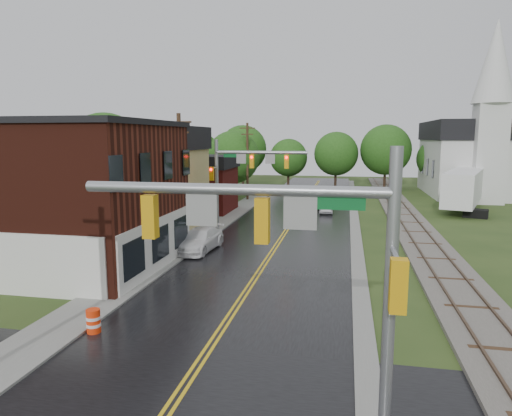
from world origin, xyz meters
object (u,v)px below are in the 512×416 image
(utility_pole_b, at_px, (180,176))
(sedan_silver, at_px, (326,207))
(pickup_white, at_px, (200,240))
(construction_barrel, at_px, (93,321))
(traffic_signal_near, at_px, (295,245))
(tree_left_a, at_px, (14,168))
(church, at_px, (472,150))
(suv_dark, at_px, (308,203))
(semi_trailer, at_px, (464,187))
(traffic_signal_far, at_px, (243,168))
(tree_left_b, at_px, (107,155))
(tree_left_c, at_px, (177,163))
(utility_pole_c, at_px, (247,160))
(brick_building, at_px, (43,194))
(tree_left_e, at_px, (234,158))

(utility_pole_b, height_order, sedan_silver, utility_pole_b)
(utility_pole_b, bearing_deg, pickup_white, -47.01)
(construction_barrel, bearing_deg, pickup_white, 90.14)
(traffic_signal_near, xyz_separation_m, tree_left_a, (-23.32, 19.90, 0.15))
(traffic_signal_near, relative_size, tree_left_a, 0.85)
(church, xyz_separation_m, suv_dark, (-19.20, -15.17, -5.19))
(traffic_signal_near, xyz_separation_m, semi_trailer, (12.94, 39.42, -2.59))
(traffic_signal_near, bearing_deg, suv_dark, 94.18)
(church, distance_m, traffic_signal_far, 35.59)
(tree_left_b, height_order, tree_left_c, tree_left_b)
(tree_left_a, relative_size, suv_dark, 1.87)
(utility_pole_c, xyz_separation_m, tree_left_c, (-7.05, -4.10, -0.21))
(brick_building, height_order, tree_left_e, brick_building)
(tree_left_c, bearing_deg, pickup_white, -65.62)
(utility_pole_b, xyz_separation_m, tree_left_e, (-2.05, 23.90, 0.09))
(utility_pole_b, distance_m, tree_left_a, 13.05)
(sedan_silver, height_order, pickup_white, pickup_white)
(tree_left_c, height_order, suv_dark, tree_left_c)
(traffic_signal_near, relative_size, utility_pole_b, 0.82)
(construction_barrel, bearing_deg, tree_left_e, 96.07)
(brick_building, distance_m, traffic_signal_near, 20.60)
(traffic_signal_near, xyz_separation_m, pickup_white, (-8.20, 17.78, -4.25))
(tree_left_c, relative_size, semi_trailer, 0.58)
(tree_left_c, xyz_separation_m, suv_dark, (14.65, -1.33, -3.87))
(sedan_silver, relative_size, semi_trailer, 0.28)
(tree_left_b, distance_m, semi_trailer, 35.71)
(tree_left_a, bearing_deg, utility_pole_c, 59.45)
(semi_trailer, bearing_deg, traffic_signal_near, -108.17)
(church, xyz_separation_m, utility_pole_c, (-26.80, -9.74, -1.11))
(utility_pole_b, relative_size, tree_left_a, 1.04)
(church, relative_size, traffic_signal_far, 2.72)
(brick_building, height_order, sedan_silver, brick_building)
(traffic_signal_near, relative_size, suv_dark, 1.58)
(church, height_order, semi_trailer, church)
(traffic_signal_near, relative_size, sedan_silver, 2.02)
(brick_building, relative_size, utility_pole_b, 1.59)
(tree_left_b, bearing_deg, semi_trailer, 15.53)
(traffic_signal_far, height_order, semi_trailer, traffic_signal_far)
(construction_barrel, bearing_deg, church, 62.22)
(tree_left_e, relative_size, construction_barrel, 8.78)
(tree_left_c, distance_m, semi_trailer, 30.37)
(pickup_white, bearing_deg, utility_pole_b, 137.58)
(brick_building, xyz_separation_m, construction_barrel, (7.79, -8.14, -3.69))
(brick_building, distance_m, semi_trailer, 39.19)
(suv_dark, bearing_deg, pickup_white, -101.20)
(utility_pole_c, xyz_separation_m, suv_dark, (7.60, -5.43, -4.08))
(brick_building, bearing_deg, church, 50.02)
(traffic_signal_near, relative_size, semi_trailer, 0.56)
(tree_left_e, bearing_deg, traffic_signal_far, -74.11)
(tree_left_c, bearing_deg, semi_trailer, 2.87)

